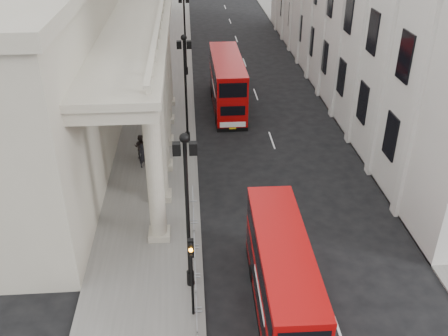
# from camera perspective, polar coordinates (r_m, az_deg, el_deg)

# --- Properties ---
(sidewalk_west) EXTENTS (6.00, 140.00, 0.12)m
(sidewalk_west) POSITION_cam_1_polar(r_m,az_deg,el_deg) (48.17, -7.14, 8.15)
(sidewalk_west) COLOR slate
(sidewalk_west) RESTS_ON ground
(sidewalk_east) EXTENTS (3.00, 140.00, 0.12)m
(sidewalk_east) POSITION_cam_1_polar(r_m,az_deg,el_deg) (50.04, 12.29, 8.52)
(sidewalk_east) COLOR slate
(sidewalk_east) RESTS_ON ground
(kerb) EXTENTS (0.20, 140.00, 0.14)m
(kerb) POSITION_cam_1_polar(r_m,az_deg,el_deg) (48.10, -3.59, 8.30)
(kerb) COLOR slate
(kerb) RESTS_ON ground
(portico_building) EXTENTS (9.00, 28.00, 12.00)m
(portico_building) POSITION_cam_1_polar(r_m,az_deg,el_deg) (36.25, -20.52, 9.28)
(portico_building) COLOR #A59F8A
(portico_building) RESTS_ON ground
(lamp_post_south) EXTENTS (1.05, 0.44, 8.32)m
(lamp_post_south) POSITION_cam_1_polar(r_m,az_deg,el_deg) (22.62, -4.23, -4.11)
(lamp_post_south) COLOR black
(lamp_post_south) RESTS_ON sidewalk_west
(lamp_post_mid) EXTENTS (1.05, 0.44, 8.32)m
(lamp_post_mid) POSITION_cam_1_polar(r_m,az_deg,el_deg) (37.03, -4.42, 9.69)
(lamp_post_mid) COLOR black
(lamp_post_mid) RESTS_ON sidewalk_west
(lamp_post_north) EXTENTS (1.05, 0.44, 8.32)m
(lamp_post_north) POSITION_cam_1_polar(r_m,az_deg,el_deg) (52.38, -4.51, 15.60)
(lamp_post_north) COLOR black
(lamp_post_north) RESTS_ON sidewalk_west
(traffic_light) EXTENTS (0.28, 0.33, 4.30)m
(traffic_light) POSITION_cam_1_polar(r_m,az_deg,el_deg) (22.09, -3.75, -10.91)
(traffic_light) COLOR black
(traffic_light) RESTS_ON sidewalk_west
(crowd_barriers) EXTENTS (0.50, 18.75, 1.10)m
(crowd_barriers) POSITION_cam_1_polar(r_m,az_deg,el_deg) (23.91, -3.19, -14.97)
(crowd_barriers) COLOR gray
(crowd_barriers) RESTS_ON sidewalk_west
(bus_near) EXTENTS (2.38, 9.34, 4.02)m
(bus_near) POSITION_cam_1_polar(r_m,az_deg,el_deg) (23.09, 6.60, -12.26)
(bus_near) COLOR #9A0707
(bus_near) RESTS_ON ground
(bus_far) EXTENTS (2.65, 10.54, 4.54)m
(bus_far) POSITION_cam_1_polar(r_m,az_deg,el_deg) (44.59, 0.37, 9.78)
(bus_far) COLOR #A30707
(bus_far) RESTS_ON ground
(pedestrian_a) EXTENTS (0.75, 0.68, 1.73)m
(pedestrian_a) POSITION_cam_1_polar(r_m,az_deg,el_deg) (35.34, -9.25, 1.39)
(pedestrian_a) COLOR black
(pedestrian_a) RESTS_ON sidewalk_west
(pedestrian_b) EXTENTS (1.05, 0.91, 1.86)m
(pedestrian_b) POSITION_cam_1_polar(r_m,az_deg,el_deg) (36.48, -9.53, 2.42)
(pedestrian_b) COLOR black
(pedestrian_b) RESTS_ON sidewalk_west
(pedestrian_c) EXTENTS (1.00, 0.81, 1.78)m
(pedestrian_c) POSITION_cam_1_polar(r_m,az_deg,el_deg) (38.69, -7.64, 4.14)
(pedestrian_c) COLOR black
(pedestrian_c) RESTS_ON sidewalk_west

